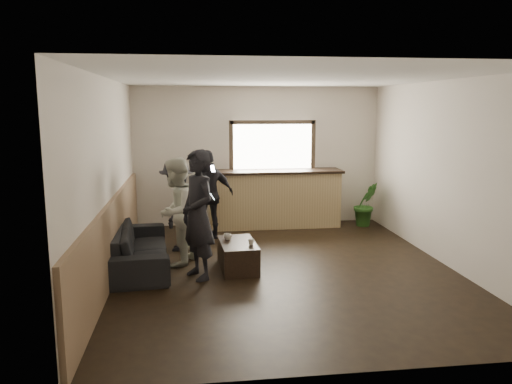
{
  "coord_description": "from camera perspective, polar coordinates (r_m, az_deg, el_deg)",
  "views": [
    {
      "loc": [
        -1.35,
        -7.06,
        2.4
      ],
      "look_at": [
        -0.37,
        0.4,
        1.11
      ],
      "focal_mm": 35.0,
      "sensor_mm": 36.0,
      "label": 1
    }
  ],
  "objects": [
    {
      "name": "coffee_table",
      "position": [
        7.52,
        -2.09,
        -7.25
      ],
      "size": [
        0.56,
        0.95,
        0.41
      ],
      "primitive_type": "cube",
      "rotation": [
        0.0,
        0.0,
        0.06
      ],
      "color": "black",
      "rests_on": "ground"
    },
    {
      "name": "cup_a",
      "position": [
        7.59,
        -3.26,
        -5.12
      ],
      "size": [
        0.16,
        0.16,
        0.09
      ],
      "primitive_type": "imported",
      "rotation": [
        0.0,
        0.0,
        1.06
      ],
      "color": "silver",
      "rests_on": "coffee_table"
    },
    {
      "name": "person_b",
      "position": [
        7.67,
        -9.13,
        -2.25
      ],
      "size": [
        0.89,
        0.98,
        1.65
      ],
      "rotation": [
        0.0,
        0.0,
        -1.98
      ],
      "color": "beige",
      "rests_on": "ground"
    },
    {
      "name": "potted_plant",
      "position": [
        10.35,
        12.43,
        -1.37
      ],
      "size": [
        0.56,
        0.48,
        0.9
      ],
      "primitive_type": "imported",
      "rotation": [
        0.0,
        0.0,
        0.19
      ],
      "color": "#2D6623",
      "rests_on": "ground"
    },
    {
      "name": "bar_counter",
      "position": [
        10.05,
        2.09,
        -0.35
      ],
      "size": [
        2.7,
        0.68,
        2.13
      ],
      "color": "#9D8255",
      "rests_on": "ground"
    },
    {
      "name": "person_d",
      "position": [
        9.1,
        -5.43,
        -0.32
      ],
      "size": [
        1.04,
        0.69,
        1.63
      ],
      "rotation": [
        0.0,
        0.0,
        -2.81
      ],
      "color": "black",
      "rests_on": "ground"
    },
    {
      "name": "person_a",
      "position": [
        7.0,
        -6.65,
        -2.62
      ],
      "size": [
        0.69,
        0.79,
        1.82
      ],
      "rotation": [
        0.0,
        0.0,
        -1.09
      ],
      "color": "black",
      "rests_on": "ground"
    },
    {
      "name": "ground",
      "position": [
        7.58,
        3.21,
        -8.75
      ],
      "size": [
        5.0,
        6.0,
        0.01
      ],
      "primitive_type": "cube",
      "color": "black"
    },
    {
      "name": "sofa",
      "position": [
        7.77,
        -13.19,
        -6.16
      ],
      "size": [
        1.0,
        2.16,
        0.61
      ],
      "primitive_type": "imported",
      "rotation": [
        0.0,
        0.0,
        1.66
      ],
      "color": "black",
      "rests_on": "ground"
    },
    {
      "name": "room_shell",
      "position": [
        7.14,
        -2.5,
        2.23
      ],
      "size": [
        5.01,
        6.01,
        2.8
      ],
      "color": "silver",
      "rests_on": "ground"
    },
    {
      "name": "cup_b",
      "position": [
        7.3,
        -0.56,
        -5.74
      ],
      "size": [
        0.13,
        0.13,
        0.08
      ],
      "primitive_type": "imported",
      "rotation": [
        0.0,
        0.0,
        0.86
      ],
      "color": "silver",
      "rests_on": "coffee_table"
    },
    {
      "name": "person_c",
      "position": [
        8.48,
        -9.03,
        -1.51
      ],
      "size": [
        0.68,
        1.05,
        1.53
      ],
      "rotation": [
        0.0,
        0.0,
        -1.69
      ],
      "color": "black",
      "rests_on": "ground"
    }
  ]
}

